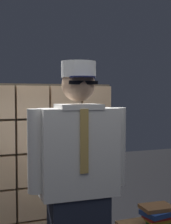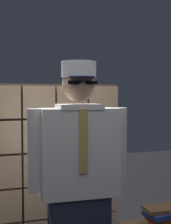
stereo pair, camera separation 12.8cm
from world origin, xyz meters
name	(u,v)px [view 2 (the right image)]	position (x,y,z in m)	size (l,w,h in m)	color
glass_block_wall	(39,169)	(0.00, 1.35, 0.82)	(1.67, 0.10, 1.67)	#E0B78C
standing_person	(79,185)	(0.09, 0.31, 0.93)	(0.71, 0.30, 1.78)	#1E2333
book_stack	(161,216)	(0.81, 0.41, 0.58)	(0.26, 0.23, 0.17)	#1E592D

